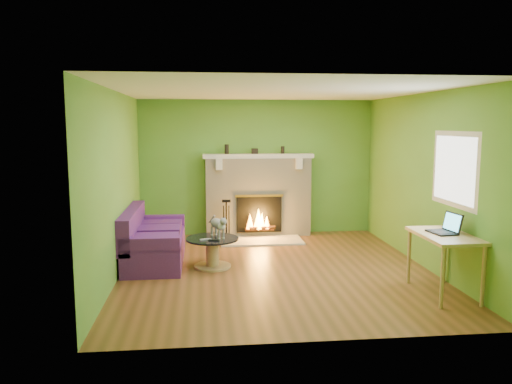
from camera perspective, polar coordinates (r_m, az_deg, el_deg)
The scene contains 22 objects.
floor at distance 7.50m, azimuth 2.22°, elevation -8.82°, with size 5.00×5.00×0.00m, color brown.
ceiling at distance 7.20m, azimuth 2.33°, elevation 11.43°, with size 5.00×5.00×0.00m, color white.
wall_back at distance 9.70m, azimuth 0.13°, elevation 2.81°, with size 5.00×5.00×0.00m, color #57892D.
wall_front at distance 4.80m, azimuth 6.63°, elevation -2.35°, with size 5.00×5.00×0.00m, color #57892D.
wall_left at distance 7.26m, azimuth -15.59°, elevation 0.84°, with size 5.00×5.00×0.00m, color #57892D.
wall_right at distance 7.88m, azimuth 18.69°, elevation 1.25°, with size 5.00×5.00×0.00m, color #57892D.
window_frame at distance 7.05m, azimuth 21.75°, elevation 2.42°, with size 1.20×1.20×0.00m, color silver.
window_pane at distance 7.05m, azimuth 21.69°, elevation 2.42°, with size 1.06×1.06×0.00m, color white.
fireplace at distance 9.58m, azimuth 0.24°, elevation -0.44°, with size 2.10×0.46×1.58m.
hearth at distance 9.22m, azimuth 0.60°, elevation -5.56°, with size 1.50×0.75×0.03m, color beige.
mantel at distance 9.48m, azimuth 0.26°, elevation 4.14°, with size 2.10×0.28×0.08m, color beige.
sofa at distance 7.98m, azimuth -11.82°, elevation -5.55°, with size 0.87×1.86×0.83m.
coffee_table at distance 7.57m, azimuth -5.00°, elevation -6.66°, with size 0.79×0.79×0.45m.
desk at distance 6.70m, azimuth 20.77°, elevation -5.31°, with size 0.61×1.05×0.78m.
cat at distance 7.54m, azimuth -4.43°, elevation -3.90°, with size 0.20×0.54×0.34m, color slate, non-canonical shape.
remote_silver at distance 7.40m, azimuth -5.78°, elevation -5.41°, with size 0.17×0.04×0.02m, color #949497.
remote_black at distance 7.34m, azimuth -4.83°, elevation -5.51°, with size 0.16×0.04×0.02m, color black.
laptop at distance 6.68m, azimuth 20.52°, elevation -3.33°, with size 0.31×0.35×0.26m, color black, non-canonical shape.
fire_tools at distance 9.23m, azimuth -3.40°, elevation -3.11°, with size 0.20×0.20×0.74m, color black, non-canonical shape.
mantel_vase_left at distance 9.46m, azimuth -3.37°, elevation 4.91°, with size 0.08×0.08×0.18m, color black.
mantel_vase_right at distance 9.57m, azimuth 3.06°, elevation 4.83°, with size 0.07×0.07×0.14m, color black.
mantel_box at distance 9.50m, azimuth -0.15°, elevation 4.70°, with size 0.12×0.08×0.10m, color black.
Camera 1 is at (-1.05, -7.11, 2.14)m, focal length 35.00 mm.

